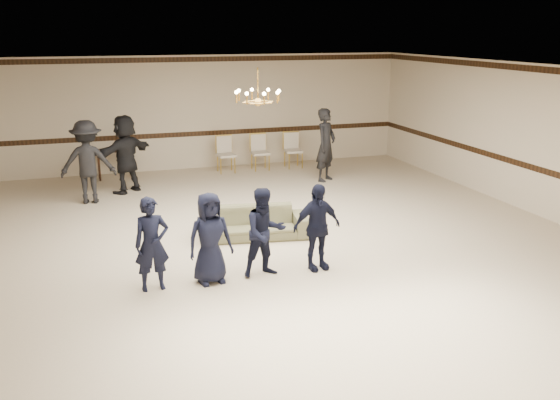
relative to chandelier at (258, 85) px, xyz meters
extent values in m
cube|color=beige|center=(0.00, -1.00, -2.88)|extent=(12.00, 14.00, 0.01)
cube|color=#32241B|center=(0.00, -1.00, 0.33)|extent=(12.00, 14.00, 0.01)
cube|color=beige|center=(0.00, 6.00, -1.27)|extent=(12.00, 0.01, 3.20)
cube|color=beige|center=(0.00, -8.00, -1.27)|extent=(12.00, 0.01, 3.20)
cube|color=beige|center=(6.00, -1.00, -1.27)|extent=(0.01, 14.00, 3.20)
cube|color=black|center=(0.00, 5.99, -1.88)|extent=(12.00, 0.02, 0.14)
cube|color=black|center=(0.00, 5.99, 0.21)|extent=(12.00, 0.02, 0.14)
imported|color=black|center=(-2.37, -2.33, -2.14)|extent=(0.56, 0.39, 1.47)
imported|color=black|center=(-1.47, -2.33, -2.14)|extent=(0.78, 0.57, 1.47)
imported|color=black|center=(-0.57, -2.33, -2.14)|extent=(0.77, 0.63, 1.47)
imported|color=black|center=(0.33, -2.33, -2.14)|extent=(0.90, 0.47, 1.47)
imported|color=brown|center=(-0.22, -0.44, -2.58)|extent=(2.12, 1.09, 0.59)
imported|color=black|center=(-3.17, 3.12, -1.92)|extent=(1.31, 0.84, 1.92)
imported|color=black|center=(-2.27, 3.82, -1.92)|extent=(1.76, 1.52, 1.92)
imported|color=black|center=(2.83, 3.42, -1.92)|extent=(0.83, 0.80, 1.92)
cube|color=black|center=(-2.46, 5.38, -2.48)|extent=(0.99, 0.50, 0.80)
camera|label=1|loc=(-3.25, -11.34, 1.03)|focal=39.46mm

